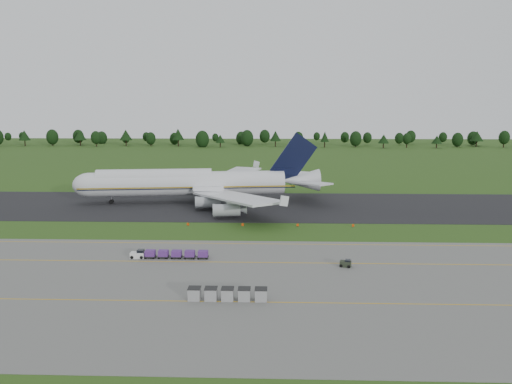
{
  "coord_description": "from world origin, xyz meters",
  "views": [
    {
      "loc": [
        6.55,
        -107.09,
        27.85
      ],
      "look_at": [
        3.04,
        2.0,
        8.54
      ],
      "focal_mm": 35.0,
      "sensor_mm": 36.0,
      "label": 1
    }
  ],
  "objects_px": {
    "uld_row": "(228,294)",
    "baggage_train": "(168,254)",
    "utility_cart": "(345,264)",
    "aircraft": "(193,183)",
    "edge_markers": "(270,225)"
  },
  "relations": [
    {
      "from": "uld_row",
      "to": "edge_markers",
      "type": "bearing_deg",
      "value": 82.41
    },
    {
      "from": "baggage_train",
      "to": "uld_row",
      "type": "relative_size",
      "value": 1.25
    },
    {
      "from": "baggage_train",
      "to": "edge_markers",
      "type": "distance_m",
      "value": 31.18
    },
    {
      "from": "aircraft",
      "to": "baggage_train",
      "type": "xyz_separation_m",
      "value": [
        3.7,
        -52.79,
        -4.84
      ]
    },
    {
      "from": "edge_markers",
      "to": "utility_cart",
      "type": "bearing_deg",
      "value": -65.57
    },
    {
      "from": "utility_cart",
      "to": "uld_row",
      "type": "xyz_separation_m",
      "value": [
        -19.09,
        -15.44,
        0.39
      ]
    },
    {
      "from": "utility_cart",
      "to": "edge_markers",
      "type": "height_order",
      "value": "utility_cart"
    },
    {
      "from": "uld_row",
      "to": "baggage_train",
      "type": "bearing_deg",
      "value": 123.03
    },
    {
      "from": "edge_markers",
      "to": "aircraft",
      "type": "bearing_deg",
      "value": 128.71
    },
    {
      "from": "baggage_train",
      "to": "utility_cart",
      "type": "height_order",
      "value": "baggage_train"
    },
    {
      "from": "baggage_train",
      "to": "uld_row",
      "type": "distance_m",
      "value": 23.05
    },
    {
      "from": "utility_cart",
      "to": "baggage_train",
      "type": "bearing_deg",
      "value": 173.0
    },
    {
      "from": "aircraft",
      "to": "uld_row",
      "type": "distance_m",
      "value": 74.08
    },
    {
      "from": "aircraft",
      "to": "edge_markers",
      "type": "relative_size",
      "value": 1.84
    },
    {
      "from": "edge_markers",
      "to": "baggage_train",
      "type": "bearing_deg",
      "value": -126.37
    }
  ]
}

